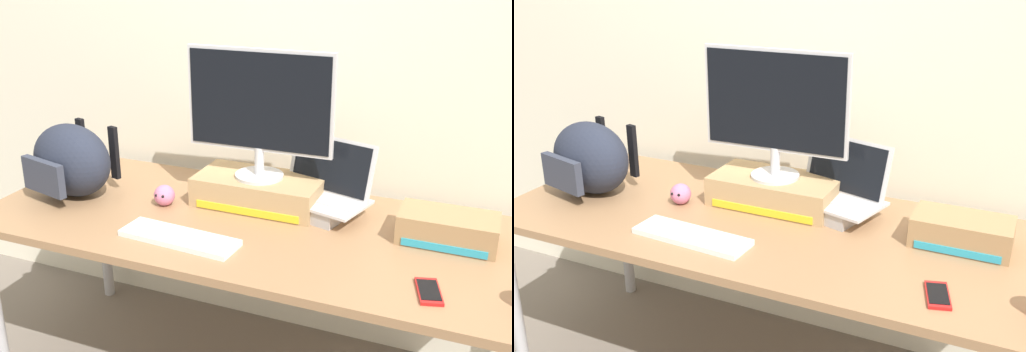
% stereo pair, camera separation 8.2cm
% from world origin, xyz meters
% --- Properties ---
extents(back_wall, '(7.00, 0.10, 2.60)m').
position_xyz_m(back_wall, '(0.00, 0.51, 1.30)').
color(back_wall, silver).
rests_on(back_wall, ground).
extents(desk, '(2.02, 0.83, 0.72)m').
position_xyz_m(desk, '(0.00, 0.00, 0.66)').
color(desk, '#99704C').
rests_on(desk, ground).
extents(toner_box_yellow, '(0.48, 0.25, 0.11)m').
position_xyz_m(toner_box_yellow, '(-0.05, 0.16, 0.77)').
color(toner_box_yellow, tan).
rests_on(toner_box_yellow, desk).
extents(desktop_monitor, '(0.56, 0.18, 0.48)m').
position_xyz_m(desktop_monitor, '(-0.05, 0.16, 1.10)').
color(desktop_monitor, silver).
rests_on(desktop_monitor, toner_box_yellow).
extents(open_laptop, '(0.40, 0.30, 0.27)m').
position_xyz_m(open_laptop, '(0.19, 0.18, 0.78)').
color(open_laptop, '#ADADB2').
rests_on(open_laptop, desk).
extents(external_keyboard, '(0.42, 0.16, 0.02)m').
position_xyz_m(external_keyboard, '(-0.19, -0.23, 0.73)').
color(external_keyboard, white).
rests_on(external_keyboard, desk).
extents(messenger_backpack, '(0.41, 0.34, 0.29)m').
position_xyz_m(messenger_backpack, '(-0.77, -0.03, 0.86)').
color(messenger_backpack, '#232838').
rests_on(messenger_backpack, desk).
extents(cell_phone, '(0.10, 0.15, 0.01)m').
position_xyz_m(cell_phone, '(0.64, -0.24, 0.73)').
color(cell_phone, red).
rests_on(cell_phone, desk).
extents(plush_toy, '(0.08, 0.08, 0.08)m').
position_xyz_m(plush_toy, '(-0.38, 0.01, 0.76)').
color(plush_toy, '#CC7099').
rests_on(plush_toy, desk).
extents(toner_box_cyan, '(0.32, 0.18, 0.10)m').
position_xyz_m(toner_box_cyan, '(0.65, 0.11, 0.77)').
color(toner_box_cyan, '#9E7A51').
rests_on(toner_box_cyan, desk).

